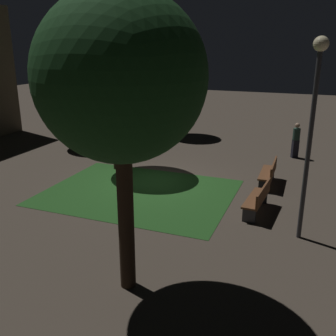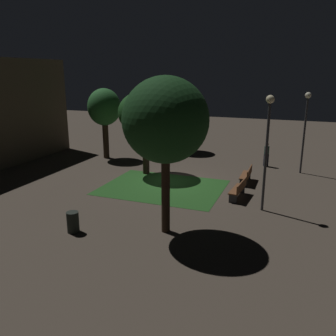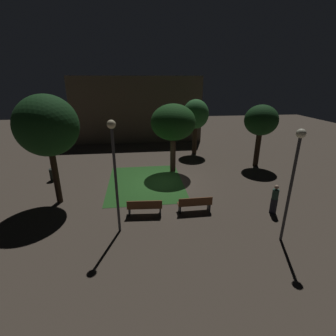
{
  "view_description": "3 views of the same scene",
  "coord_description": "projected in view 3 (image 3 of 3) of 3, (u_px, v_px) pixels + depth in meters",
  "views": [
    {
      "loc": [
        -12.48,
        -5.39,
        4.99
      ],
      "look_at": [
        -0.84,
        -0.88,
        0.93
      ],
      "focal_mm": 40.99,
      "sensor_mm": 36.0,
      "label": 1
    },
    {
      "loc": [
        -17.97,
        -6.61,
        6.11
      ],
      "look_at": [
        -1.02,
        -0.17,
        1.09
      ],
      "focal_mm": 37.39,
      "sensor_mm": 36.0,
      "label": 2
    },
    {
      "loc": [
        -1.49,
        -15.1,
        6.68
      ],
      "look_at": [
        0.41,
        0.13,
        0.99
      ],
      "focal_mm": 25.81,
      "sensor_mm": 36.0,
      "label": 3
    }
  ],
  "objects": [
    {
      "name": "tree_back_right",
      "position": [
        47.0,
        126.0,
        12.43
      ],
      "size": [
        3.19,
        3.19,
        6.0
      ],
      "color": "#2D2116",
      "rests_on": "ground"
    },
    {
      "name": "bench_front_right",
      "position": [
        145.0,
        207.0,
        12.45
      ],
      "size": [
        1.83,
        0.61,
        0.88
      ],
      "color": "brown",
      "rests_on": "ground"
    },
    {
      "name": "building_wall_backdrop",
      "position": [
        137.0,
        111.0,
        25.75
      ],
      "size": [
        13.9,
        0.8,
        6.97
      ],
      "primitive_type": "cube",
      "color": "brown",
      "rests_on": "ground"
    },
    {
      "name": "lamp_post_plaza_west",
      "position": [
        294.0,
        169.0,
        9.52
      ],
      "size": [
        0.36,
        0.36,
        4.94
      ],
      "color": "#333338",
      "rests_on": "ground"
    },
    {
      "name": "bench_path_side",
      "position": [
        195.0,
        204.0,
        12.76
      ],
      "size": [
        1.81,
        0.5,
        0.88
      ],
      "color": "brown",
      "rests_on": "ground"
    },
    {
      "name": "grass_lawn",
      "position": [
        146.0,
        183.0,
        16.5
      ],
      "size": [
        5.01,
        6.44,
        0.01
      ],
      "primitive_type": "cube",
      "color": "#23511E",
      "rests_on": "ground"
    },
    {
      "name": "tree_right_canopy",
      "position": [
        261.0,
        121.0,
        18.5
      ],
      "size": [
        2.53,
        2.53,
        4.86
      ],
      "color": "#2D2116",
      "rests_on": "ground"
    },
    {
      "name": "tree_near_wall",
      "position": [
        173.0,
        123.0,
        17.29
      ],
      "size": [
        3.23,
        3.23,
        5.05
      ],
      "color": "#2D2116",
      "rests_on": "ground"
    },
    {
      "name": "ground_plane",
      "position": [
        162.0,
        182.0,
        16.54
      ],
      "size": [
        60.0,
        60.0,
        0.0
      ],
      "primitive_type": "plane",
      "color": "#473D33"
    },
    {
      "name": "pedestrian",
      "position": [
        275.0,
        198.0,
        12.5
      ],
      "size": [
        0.32,
        0.34,
        1.61
      ],
      "color": "black",
      "rests_on": "ground"
    },
    {
      "name": "trash_bin",
      "position": [
        53.0,
        174.0,
        16.79
      ],
      "size": [
        0.47,
        0.47,
        0.84
      ],
      "primitive_type": "cylinder",
      "color": "black",
      "rests_on": "ground"
    },
    {
      "name": "tree_tall_center",
      "position": [
        196.0,
        115.0,
        21.72
      ],
      "size": [
        2.35,
        2.35,
        4.99
      ],
      "color": "#38281C",
      "rests_on": "ground"
    },
    {
      "name": "lamp_post_path_center",
      "position": [
        114.0,
        161.0,
        10.08
      ],
      "size": [
        0.36,
        0.36,
        5.16
      ],
      "color": "#333338",
      "rests_on": "ground"
    }
  ]
}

